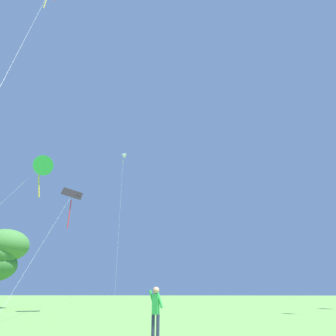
# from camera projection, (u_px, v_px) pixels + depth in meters

# --- Properties ---
(kite_black_large) EXTENTS (1.88, 9.64, 10.71)m
(kite_black_large) POSITION_uv_depth(u_px,v_px,m) (71.00, 200.00, 25.99)
(kite_black_large) COLOR black
(kite_black_large) RESTS_ON ground_plane
(kite_green_small) EXTENTS (5.16, 8.14, 13.71)m
(kite_green_small) POSITION_uv_depth(u_px,v_px,m) (40.00, 166.00, 26.82)
(kite_green_small) COLOR green
(kite_green_small) RESTS_ON ground_plane
(kite_white_distant) EXTENTS (3.05, 8.89, 23.59)m
(kite_white_distant) POSITION_uv_depth(u_px,v_px,m) (123.00, 155.00, 47.95)
(kite_white_distant) COLOR white
(kite_white_distant) RESTS_ON ground_plane
(kite_red_high) EXTENTS (4.25, 7.70, 21.12)m
(kite_red_high) POSITION_uv_depth(u_px,v_px,m) (44.00, 2.00, 18.48)
(kite_red_high) COLOR red
(kite_red_high) RESTS_ON ground_plane
(person_in_blue_jacket) EXTENTS (0.54, 0.23, 1.66)m
(person_in_blue_jacket) POSITION_uv_depth(u_px,v_px,m) (156.00, 308.00, 9.37)
(person_in_blue_jacket) COLOR #2D3351
(person_in_blue_jacket) RESTS_ON ground_plane
(tree_left_oak) EXTENTS (5.06, 4.92, 7.93)m
(tree_left_oak) POSITION_uv_depth(u_px,v_px,m) (0.00, 254.00, 30.13)
(tree_left_oak) COLOR brown
(tree_left_oak) RESTS_ON ground_plane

